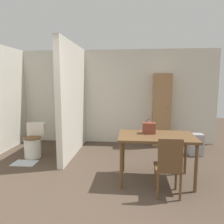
{
  "coord_description": "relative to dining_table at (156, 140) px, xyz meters",
  "views": [
    {
      "loc": [
        0.67,
        -2.42,
        1.64
      ],
      "look_at": [
        0.27,
        1.69,
        1.08
      ],
      "focal_mm": 35.0,
      "sensor_mm": 36.0,
      "label": 1
    }
  ],
  "objects": [
    {
      "name": "partition_wall",
      "position": [
        -1.75,
        1.3,
        0.55
      ],
      "size": [
        0.12,
        2.03,
        2.5
      ],
      "color": "beige",
      "rests_on": "ground_plane"
    },
    {
      "name": "handbag",
      "position": [
        -0.12,
        0.12,
        0.18
      ],
      "size": [
        0.21,
        0.15,
        0.25
      ],
      "color": "brown",
      "rests_on": "dining_table"
    },
    {
      "name": "wooden_chair",
      "position": [
        0.12,
        -0.52,
        -0.23
      ],
      "size": [
        0.38,
        0.38,
        0.89
      ],
      "rotation": [
        0.0,
        0.0,
        0.01
      ],
      "color": "brown",
      "rests_on": "ground_plane"
    },
    {
      "name": "ground_plane",
      "position": [
        -1.06,
        -1.13,
        -0.7
      ],
      "size": [
        16.0,
        16.0,
        0.0
      ],
      "primitive_type": "plane",
      "color": "#4C3D30"
    },
    {
      "name": "space_heater",
      "position": [
        1.03,
        1.42,
        -0.46
      ],
      "size": [
        0.31,
        0.24,
        0.49
      ],
      "color": "#9E9EA3",
      "rests_on": "ground_plane"
    },
    {
      "name": "wall_back",
      "position": [
        -1.06,
        2.38,
        0.55
      ],
      "size": [
        5.7,
        0.12,
        2.5
      ],
      "color": "beige",
      "rests_on": "ground_plane"
    },
    {
      "name": "toilet",
      "position": [
        -2.58,
        0.99,
        -0.38
      ],
      "size": [
        0.4,
        0.53,
        0.73
      ],
      "color": "silver",
      "rests_on": "ground_plane"
    },
    {
      "name": "wooden_cabinet",
      "position": [
        0.35,
        2.13,
        0.23
      ],
      "size": [
        0.44,
        0.35,
        1.87
      ],
      "color": "#997047",
      "rests_on": "ground_plane"
    },
    {
      "name": "dining_table",
      "position": [
        0.0,
        0.0,
        0.0
      ],
      "size": [
        1.24,
        0.78,
        0.78
      ],
      "color": "brown",
      "rests_on": "ground_plane"
    },
    {
      "name": "bath_mat",
      "position": [
        -2.58,
        0.54,
        -0.69
      ],
      "size": [
        0.48,
        0.35,
        0.01
      ],
      "color": "#B2BCC6",
      "rests_on": "ground_plane"
    }
  ]
}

